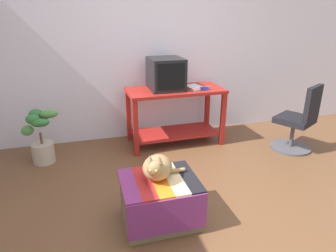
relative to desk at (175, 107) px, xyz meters
name	(u,v)px	position (x,y,z in m)	size (l,w,h in m)	color
ground_plane	(198,214)	(-0.27, -1.60, -0.52)	(14.00, 14.00, 0.00)	brown
back_wall	(147,45)	(-0.27, 0.45, 0.78)	(8.00, 0.10, 2.60)	silver
desk	(175,107)	(0.00, 0.00, 0.00)	(1.29, 0.63, 0.77)	maroon
tv_monitor	(166,74)	(-0.12, 0.03, 0.45)	(0.43, 0.50, 0.41)	black
keyboard	(168,91)	(-0.14, -0.14, 0.26)	(0.40, 0.15, 0.02)	black
book	(194,87)	(0.25, -0.04, 0.27)	(0.19, 0.26, 0.03)	white
ottoman_with_blanket	(160,200)	(-0.63, -1.59, -0.32)	(0.64, 0.56, 0.41)	#7A664C
cat	(157,167)	(-0.63, -1.57, -0.01)	(0.43, 0.38, 0.26)	#9E7A4C
potted_plant	(41,138)	(-1.72, -0.14, -0.21)	(0.42, 0.30, 0.65)	#B7A893
office_chair	(299,123)	(1.47, -0.68, -0.13)	(0.57, 0.57, 0.89)	#4C4C51
stapler	(205,88)	(0.35, -0.16, 0.27)	(0.04, 0.11, 0.04)	#2342B7
pen	(206,87)	(0.43, -0.01, 0.25)	(0.01, 0.01, 0.14)	#B7B7BC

